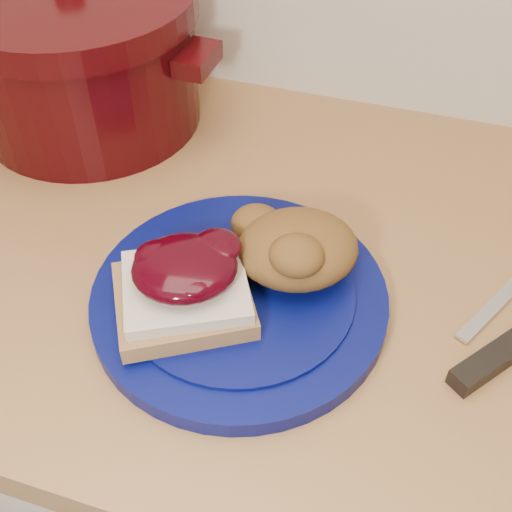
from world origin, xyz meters
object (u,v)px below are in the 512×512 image
(plate, at_px, (239,298))
(butter_knife, at_px, (510,289))
(dutch_oven, at_px, (82,57))
(pepper_grinder, at_px, (136,54))

(plate, relative_size, butter_knife, 1.61)
(dutch_oven, bearing_deg, butter_knife, -15.84)
(pepper_grinder, bearing_deg, plate, -51.58)
(pepper_grinder, bearing_deg, dutch_oven, -123.24)
(plate, relative_size, pepper_grinder, 2.19)
(dutch_oven, bearing_deg, plate, -41.01)
(plate, height_order, butter_knife, plate)
(dutch_oven, height_order, pepper_grinder, dutch_oven)
(plate, distance_m, pepper_grinder, 0.39)
(butter_knife, bearing_deg, pepper_grinder, 94.70)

